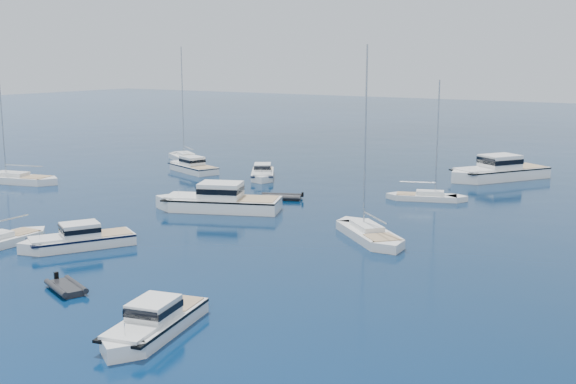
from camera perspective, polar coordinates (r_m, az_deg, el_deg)
name	(u,v)px	position (r m, az deg, el deg)	size (l,w,h in m)	color
ground	(106,328)	(38.62, -14.26, -10.44)	(400.00, 400.00, 0.00)	navy
motor_cruiser_near	(153,334)	(37.39, -10.69, -11.01)	(2.58, 8.45, 2.22)	silver
motor_cruiser_left	(78,247)	(54.69, -16.33, -4.25)	(2.70, 8.82, 2.32)	silver
motor_cruiser_centre	(218,210)	(65.32, -5.56, -1.44)	(3.79, 12.39, 3.25)	white
motor_cruiser_far_l	(192,172)	(87.44, -7.66, 1.62)	(2.78, 9.08, 2.38)	white
motor_cruiser_distant	(497,179)	(84.73, 16.29, 0.99)	(4.13, 13.49, 3.54)	white
motor_cruiser_horizon	(263,178)	(82.02, -2.03, 1.11)	(2.49, 8.14, 2.14)	white
sailboat_mid_r	(369,238)	(55.38, 6.43, -3.68)	(2.68, 10.32, 15.18)	silver
sailboat_mid_l	(15,183)	(84.68, -20.86, 0.71)	(2.98, 11.47, 16.86)	white
sailboat_centre	(426,200)	(70.81, 10.95, -0.63)	(2.12, 8.17, 12.01)	silver
sailboat_far_l	(186,161)	(96.35, -8.08, 2.45)	(2.75, 10.57, 15.53)	white
tender_yellow	(81,234)	(58.74, -16.15, -3.21)	(2.07, 3.79, 0.95)	#D9BC0C
tender_grey_near	(66,291)	(45.02, -17.22, -7.52)	(1.89, 3.41, 0.95)	black
tender_grey_far	(281,199)	(70.00, -0.56, -0.57)	(2.28, 4.27, 0.95)	black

